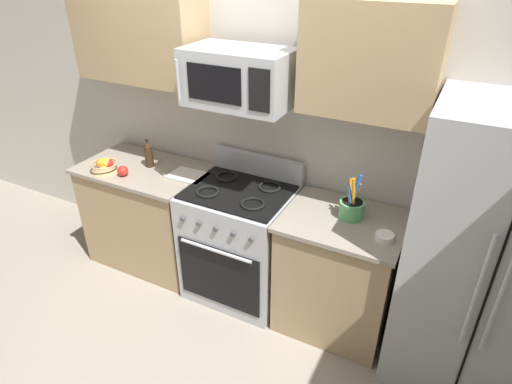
{
  "coord_description": "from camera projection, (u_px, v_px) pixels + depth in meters",
  "views": [
    {
      "loc": [
        1.36,
        -1.67,
        2.46
      ],
      "look_at": [
        0.21,
        0.58,
        1.03
      ],
      "focal_mm": 30.35,
      "sensor_mm": 36.0,
      "label": 1
    }
  ],
  "objects": [
    {
      "name": "counter_left",
      "position": [
        149.0,
        214.0,
        3.72
      ],
      "size": [
        1.02,
        0.64,
        0.91
      ],
      "color": "tan",
      "rests_on": "ground"
    },
    {
      "name": "utensil_crock",
      "position": [
        352.0,
        208.0,
        2.82
      ],
      "size": [
        0.16,
        0.16,
        0.31
      ],
      "color": "#59AD66",
      "rests_on": "counter_right"
    },
    {
      "name": "apple_loose",
      "position": [
        123.0,
        171.0,
        3.35
      ],
      "size": [
        0.08,
        0.08,
        0.08
      ],
      "primitive_type": "sphere",
      "color": "red",
      "rests_on": "counter_left"
    },
    {
      "name": "microwave",
      "position": [
        239.0,
        77.0,
        2.76
      ],
      "size": [
        0.69,
        0.44,
        0.36
      ],
      "color": "#B2B5BA"
    },
    {
      "name": "cutting_board",
      "position": [
        188.0,
        176.0,
        3.35
      ],
      "size": [
        0.29,
        0.21,
        0.02
      ],
      "primitive_type": "cube",
      "rotation": [
        0.0,
        0.0,
        -0.0
      ],
      "color": "silver",
      "rests_on": "counter_left"
    },
    {
      "name": "bottle_soy",
      "position": [
        149.0,
        154.0,
        3.46
      ],
      "size": [
        0.07,
        0.07,
        0.24
      ],
      "color": "#382314",
      "rests_on": "counter_left"
    },
    {
      "name": "fruit_basket",
      "position": [
        105.0,
        166.0,
        3.42
      ],
      "size": [
        0.21,
        0.21,
        0.1
      ],
      "color": "tan",
      "rests_on": "counter_left"
    },
    {
      "name": "range_oven",
      "position": [
        240.0,
        241.0,
        3.36
      ],
      "size": [
        0.76,
        0.69,
        1.09
      ],
      "color": "#B2B5BA",
      "rests_on": "ground"
    },
    {
      "name": "ground_plane",
      "position": [
        193.0,
        349.0,
        3.04
      ],
      "size": [
        16.0,
        16.0,
        0.0
      ],
      "primitive_type": "plane",
      "color": "gray"
    },
    {
      "name": "upper_cabinets_left",
      "position": [
        139.0,
        35.0,
        3.15
      ],
      "size": [
        1.01,
        0.34,
        0.65
      ],
      "color": "tan"
    },
    {
      "name": "refrigerator",
      "position": [
        488.0,
        260.0,
        2.48
      ],
      "size": [
        0.89,
        0.76,
        1.8
      ],
      "color": "#B2B5BA",
      "rests_on": "ground"
    },
    {
      "name": "upper_cabinets_right",
      "position": [
        371.0,
        60.0,
        2.47
      ],
      "size": [
        0.78,
        0.34,
        0.65
      ],
      "color": "tan"
    },
    {
      "name": "counter_right",
      "position": [
        338.0,
        273.0,
        3.05
      ],
      "size": [
        0.79,
        0.64,
        0.91
      ],
      "color": "tan",
      "rests_on": "ground"
    },
    {
      "name": "prep_bowl",
      "position": [
        384.0,
        237.0,
        2.62
      ],
      "size": [
        0.12,
        0.12,
        0.04
      ],
      "color": "white",
      "rests_on": "counter_right"
    },
    {
      "name": "wall_back",
      "position": [
        263.0,
        124.0,
        3.25
      ],
      "size": [
        8.0,
        0.1,
        2.6
      ],
      "primitive_type": "cube",
      "color": "beige",
      "rests_on": "ground"
    }
  ]
}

